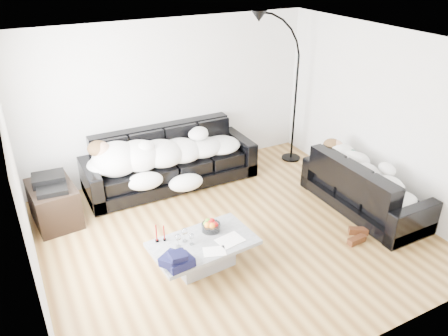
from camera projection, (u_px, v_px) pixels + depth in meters
name	position (u px, v px, depth m)	size (l,w,h in m)	color
ground	(234.00, 234.00, 6.09)	(5.00, 5.00, 0.00)	brown
wall_back	(170.00, 99.00, 7.26)	(5.00, 0.02, 2.60)	silver
wall_left	(21.00, 197.00, 4.46)	(0.02, 4.50, 2.60)	silver
wall_right	(381.00, 117.00, 6.52)	(0.02, 4.50, 2.60)	silver
ceiling	(236.00, 44.00, 4.90)	(5.00, 5.00, 0.00)	white
sofa_back	(170.00, 159.00, 7.18)	(2.80, 0.97, 0.92)	black
sofa_right	(365.00, 185.00, 6.50)	(1.99, 0.85, 0.81)	black
sleeper_back	(171.00, 149.00, 7.05)	(2.37, 0.82, 0.47)	white
sleeper_right	(368.00, 172.00, 6.39)	(1.71, 0.72, 0.42)	white
teal_cushion	(337.00, 151.00, 6.81)	(0.36, 0.30, 0.20)	#0A4A34
coffee_table	(204.00, 254.00, 5.41)	(1.27, 0.74, 0.37)	#939699
fruit_bowl	(211.00, 225.00, 5.51)	(0.24, 0.24, 0.15)	white
wine_glass_a	(185.00, 235.00, 5.29)	(0.08, 0.08, 0.19)	white
wine_glass_b	(178.00, 241.00, 5.20)	(0.08, 0.08, 0.18)	white
wine_glass_c	(192.00, 239.00, 5.24)	(0.07, 0.07, 0.16)	white
candle_left	(156.00, 233.00, 5.27)	(0.04, 0.04, 0.24)	maroon
candle_right	(164.00, 233.00, 5.30)	(0.04, 0.04, 0.21)	maroon
newspaper_a	(230.00, 240.00, 5.34)	(0.32, 0.24, 0.01)	silver
newspaper_b	(214.00, 251.00, 5.15)	(0.26, 0.19, 0.01)	silver
navy_jacket	(175.00, 256.00, 4.82)	(0.32, 0.26, 0.16)	black
shoes	(357.00, 235.00, 5.97)	(0.44, 0.32, 0.10)	#472311
av_cabinet	(54.00, 204.00, 6.25)	(0.58, 0.85, 0.58)	black
stereo	(50.00, 182.00, 6.08)	(0.44, 0.34, 0.13)	black
floor_lamp	(296.00, 98.00, 7.68)	(0.86, 0.35, 2.38)	black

